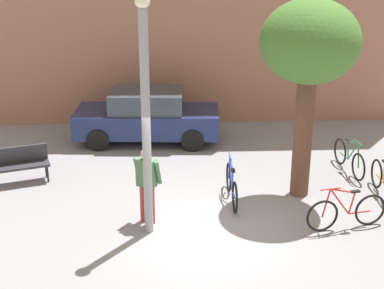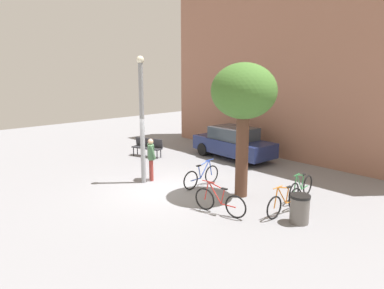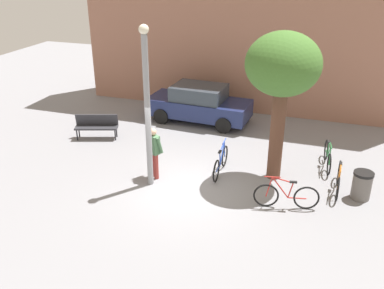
% 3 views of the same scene
% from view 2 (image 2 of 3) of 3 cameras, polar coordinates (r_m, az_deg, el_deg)
% --- Properties ---
extents(ground_plane, '(36.00, 36.00, 0.00)m').
position_cam_2_polar(ground_plane, '(13.37, -4.34, -7.01)').
color(ground_plane, gray).
extents(building_facade, '(14.47, 2.00, 8.67)m').
position_cam_2_polar(building_facade, '(18.68, 15.66, 11.56)').
color(building_facade, '#9E6B56').
rests_on(building_facade, ground_plane).
extents(lamppost, '(0.28, 0.28, 4.80)m').
position_cam_2_polar(lamppost, '(13.59, -7.98, 4.48)').
color(lamppost, gray).
rests_on(lamppost, ground_plane).
extents(person_by_lamppost, '(0.63, 0.48, 1.67)m').
position_cam_2_polar(person_by_lamppost, '(14.15, -6.54, -1.90)').
color(person_by_lamppost, '#9E3833').
rests_on(person_by_lamppost, ground_plane).
extents(park_bench, '(1.67, 0.96, 0.92)m').
position_cam_2_polar(park_bench, '(18.11, -7.05, -0.19)').
color(park_bench, '#2D2D33').
rests_on(park_bench, ground_plane).
extents(plaza_tree, '(2.18, 2.18, 4.55)m').
position_cam_2_polar(plaza_tree, '(12.01, 8.24, 7.83)').
color(plaza_tree, brown).
rests_on(plaza_tree, ground_plane).
extents(bicycle_red, '(1.78, 0.42, 0.97)m').
position_cam_2_polar(bicycle_red, '(11.05, 4.40, -9.08)').
color(bicycle_red, black).
rests_on(bicycle_red, ground_plane).
extents(bicycle_orange, '(0.08, 1.81, 0.97)m').
position_cam_2_polar(bicycle_orange, '(11.34, 14.56, -8.88)').
color(bicycle_orange, black).
rests_on(bicycle_orange, ground_plane).
extents(bicycle_green, '(0.27, 1.80, 0.97)m').
position_cam_2_polar(bicycle_green, '(12.74, 16.93, -6.66)').
color(bicycle_green, black).
rests_on(bicycle_green, ground_plane).
extents(bicycle_blue, '(0.08, 1.81, 0.97)m').
position_cam_2_polar(bicycle_blue, '(13.47, 1.54, -5.11)').
color(bicycle_blue, black).
rests_on(bicycle_blue, ground_plane).
extents(parked_car_navy, '(4.29, 2.01, 1.55)m').
position_cam_2_polar(parked_car_navy, '(17.65, 6.60, 0.27)').
color(parked_car_navy, navy).
rests_on(parked_car_navy, ground_plane).
extents(trash_bin, '(0.57, 0.57, 0.84)m').
position_cam_2_polar(trash_bin, '(10.84, 16.76, -9.78)').
color(trash_bin, '#66605B').
rests_on(trash_bin, ground_plane).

